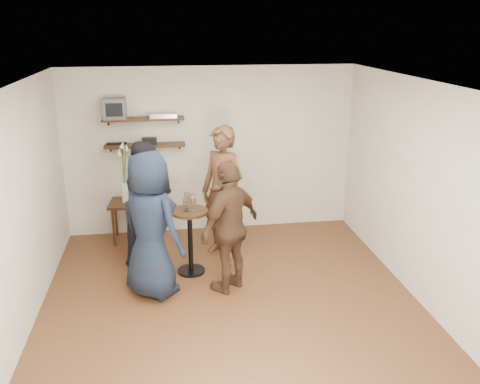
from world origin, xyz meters
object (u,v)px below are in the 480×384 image
object	(u,v)px
side_table	(128,208)
person_navy	(151,225)
person_dark	(149,202)
crt_monitor	(115,108)
dvd_deck	(163,115)
drinks_table	(190,233)
person_plaid	(223,192)
radio	(150,141)
person_brown	(230,227)

from	to	relation	value
side_table	person_navy	xyz separation A→B (m)	(0.39, -1.71, 0.39)
person_dark	crt_monitor	bearing A→B (deg)	67.03
dvd_deck	drinks_table	world-z (taller)	dvd_deck
crt_monitor	side_table	world-z (taller)	crt_monitor
crt_monitor	dvd_deck	xyz separation A→B (m)	(0.69, 0.00, -0.12)
dvd_deck	drinks_table	size ratio (longest dim) A/B	0.45
person_plaid	radio	bearing A→B (deg)	-176.72
radio	dvd_deck	bearing A→B (deg)	0.00
person_dark	side_table	bearing A→B (deg)	66.71
radio	person_dark	distance (m)	1.13
crt_monitor	person_dark	size ratio (longest dim) A/B	0.19
crt_monitor	person_brown	distance (m)	2.66
dvd_deck	drinks_table	distance (m)	1.94
person_plaid	person_brown	xyz separation A→B (m)	(-0.03, -1.01, -0.11)
radio	drinks_table	world-z (taller)	radio
person_plaid	crt_monitor	bearing A→B (deg)	-166.17
crt_monitor	side_table	distance (m)	1.51
crt_monitor	person_plaid	distance (m)	2.02
radio	side_table	distance (m)	1.08
crt_monitor	person_navy	world-z (taller)	crt_monitor
dvd_deck	radio	bearing A→B (deg)	180.00
crt_monitor	person_plaid	bearing A→B (deg)	-31.31
drinks_table	person_navy	world-z (taller)	person_navy
person_brown	drinks_table	bearing A→B (deg)	-90.00
drinks_table	person_brown	world-z (taller)	person_brown
drinks_table	radio	bearing A→B (deg)	109.86
radio	person_dark	bearing A→B (deg)	-91.54
dvd_deck	radio	size ratio (longest dim) A/B	1.82
radio	person_brown	distance (m)	2.24
dvd_deck	person_plaid	xyz separation A→B (m)	(0.77, -0.89, -0.95)
person_dark	person_brown	size ratio (longest dim) A/B	1.03
crt_monitor	person_brown	size ratio (longest dim) A/B	0.19
crt_monitor	radio	bearing A→B (deg)	0.00
person_navy	person_brown	xyz separation A→B (m)	(0.96, -0.02, -0.07)
drinks_table	crt_monitor	bearing A→B (deg)	125.04
crt_monitor	person_navy	bearing A→B (deg)	-75.62
dvd_deck	person_brown	distance (m)	2.30
person_dark	drinks_table	bearing A→B (deg)	-90.00
radio	drinks_table	size ratio (longest dim) A/B	0.25
person_dark	dvd_deck	bearing A→B (deg)	26.37
person_brown	person_navy	bearing A→B (deg)	-43.18
crt_monitor	radio	distance (m)	0.69
dvd_deck	drinks_table	bearing A→B (deg)	-78.59
dvd_deck	person_plaid	distance (m)	1.52
radio	person_plaid	size ratio (longest dim) A/B	0.12
drinks_table	person_dark	bearing A→B (deg)	138.74
person_navy	crt_monitor	bearing A→B (deg)	-31.28
radio	drinks_table	bearing A→B (deg)	-70.14
radio	person_navy	xyz separation A→B (m)	(0.01, -1.88, -0.61)
drinks_table	side_table	bearing A→B (deg)	126.09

